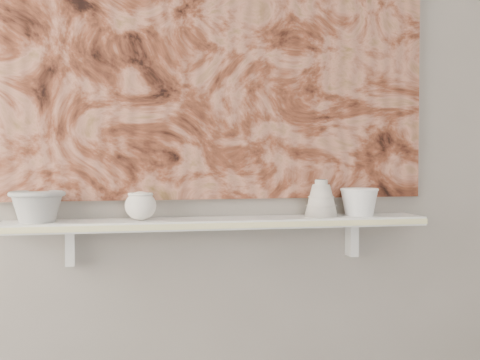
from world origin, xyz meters
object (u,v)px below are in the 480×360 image
object	(u,v)px
shelf	(221,223)
bowl_grey	(37,206)
cup_cream	(141,206)
bell_vessel	(321,198)
bowl_white	(359,202)
painting	(216,38)

from	to	relation	value
shelf	bowl_grey	bearing A→B (deg)	180.00
cup_cream	bell_vessel	world-z (taller)	bell_vessel
bowl_grey	bell_vessel	world-z (taller)	bell_vessel
shelf	cup_cream	distance (m)	0.27
shelf	cup_cream	size ratio (longest dim) A/B	13.80
cup_cream	bowl_white	bearing A→B (deg)	0.00
bowl_grey	shelf	bearing A→B (deg)	0.00
painting	cup_cream	bearing A→B (deg)	-163.10
painting	bell_vessel	world-z (taller)	painting
painting	bowl_white	world-z (taller)	painting
bowl_grey	painting	bearing A→B (deg)	7.81
cup_cream	shelf	bearing A→B (deg)	0.00
bowl_white	painting	bearing A→B (deg)	170.69
bell_vessel	bowl_white	bearing A→B (deg)	0.00
cup_cream	bowl_grey	bearing A→B (deg)	180.00
cup_cream	bell_vessel	distance (m)	0.62
bell_vessel	painting	bearing A→B (deg)	167.08
cup_cream	bell_vessel	size ratio (longest dim) A/B	0.79
shelf	bell_vessel	xyz separation A→B (m)	(0.35, 0.00, 0.08)
cup_cream	bowl_white	size ratio (longest dim) A/B	0.76
painting	bell_vessel	size ratio (longest dim) A/B	11.75
painting	cup_cream	distance (m)	0.63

